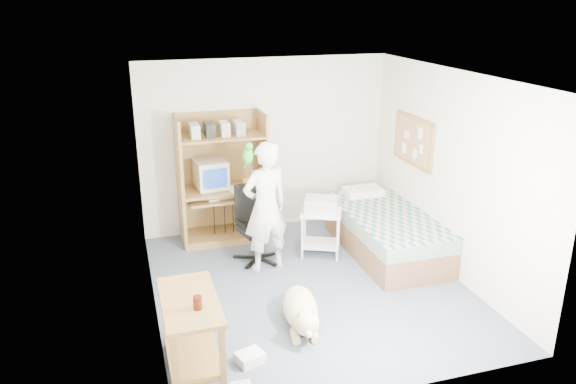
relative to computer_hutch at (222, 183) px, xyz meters
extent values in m
plane|color=#4C5668|center=(0.70, -1.74, -0.82)|extent=(4.00, 4.00, 0.00)
cube|color=silver|center=(0.70, 0.26, 0.43)|extent=(3.60, 0.02, 2.50)
cube|color=silver|center=(2.50, -1.74, 0.43)|extent=(0.02, 4.00, 2.50)
cube|color=silver|center=(-1.10, -1.74, 0.43)|extent=(0.02, 4.00, 2.50)
cube|color=white|center=(0.70, -1.74, 1.68)|extent=(3.60, 4.00, 0.02)
cube|color=brown|center=(-0.58, -0.04, 0.08)|extent=(0.04, 0.60, 1.80)
cube|color=brown|center=(0.58, -0.04, 0.08)|extent=(0.04, 0.60, 1.80)
cube|color=brown|center=(0.00, 0.25, 0.08)|extent=(1.20, 0.02, 1.80)
cube|color=brown|center=(0.00, -0.04, -0.08)|extent=(1.12, 0.60, 0.04)
cube|color=brown|center=(0.00, -0.12, -0.18)|extent=(1.00, 0.50, 0.03)
cube|color=brown|center=(0.00, -0.04, 0.68)|extent=(1.12, 0.55, 0.03)
cube|color=brown|center=(0.00, -0.04, -0.77)|extent=(1.12, 0.60, 0.10)
cube|color=brown|center=(2.00, -1.14, -0.64)|extent=(1.00, 2.00, 0.36)
cube|color=#2C6876|center=(2.00, -1.14, -0.36)|extent=(1.02, 2.02, 0.20)
cube|color=white|center=(2.00, -0.34, -0.22)|extent=(0.55, 0.35, 0.12)
cube|color=brown|center=(-0.85, -2.94, -0.09)|extent=(0.50, 1.00, 0.04)
cube|color=brown|center=(-1.05, -3.39, -0.47)|extent=(0.05, 0.05, 0.70)
cube|color=brown|center=(-0.65, -3.39, -0.47)|extent=(0.05, 0.05, 0.70)
cube|color=brown|center=(-1.05, -2.49, -0.47)|extent=(0.05, 0.05, 0.70)
cube|color=brown|center=(-0.65, -2.49, -0.47)|extent=(0.05, 0.05, 0.70)
cube|color=brown|center=(-0.85, -2.94, -0.62)|extent=(0.46, 0.92, 0.03)
cube|color=#A17048|center=(2.48, -0.84, 0.63)|extent=(0.03, 0.90, 0.60)
cube|color=brown|center=(2.47, -0.84, 0.94)|extent=(0.04, 0.94, 0.04)
cube|color=brown|center=(2.47, -0.84, 0.32)|extent=(0.04, 0.94, 0.04)
cylinder|color=black|center=(0.28, -0.87, -0.78)|extent=(0.56, 0.56, 0.06)
cylinder|color=black|center=(0.28, -0.87, -0.60)|extent=(0.06, 0.06, 0.38)
cube|color=black|center=(0.28, -0.87, -0.38)|extent=(0.52, 0.52, 0.08)
cube|color=black|center=(0.23, -0.66, -0.07)|extent=(0.40, 0.15, 0.52)
cube|color=black|center=(0.05, -0.93, -0.24)|extent=(0.11, 0.28, 0.04)
cube|color=black|center=(0.51, -0.81, -0.24)|extent=(0.11, 0.28, 0.04)
imported|color=silver|center=(0.33, -1.12, 0.01)|extent=(0.69, 0.53, 1.66)
ellipsoid|color=#1B8E14|center=(0.13, -1.10, 0.68)|extent=(0.12, 0.12, 0.20)
sphere|color=#1B8E14|center=(0.14, -1.13, 0.81)|extent=(0.08, 0.08, 0.08)
cone|color=red|center=(0.15, -1.18, 0.81)|extent=(0.04, 0.04, 0.03)
cylinder|color=#1B8E14|center=(0.12, -1.05, 0.57)|extent=(0.06, 0.14, 0.12)
ellipsoid|color=tan|center=(0.35, -2.44, -0.65)|extent=(0.49, 0.82, 0.35)
sphere|color=tan|center=(0.28, -2.86, -0.56)|extent=(0.26, 0.26, 0.26)
cone|color=tan|center=(0.21, -2.87, -0.45)|extent=(0.07, 0.07, 0.10)
cone|color=tan|center=(0.34, -2.90, -0.45)|extent=(0.07, 0.07, 0.10)
ellipsoid|color=tan|center=(0.26, -2.97, -0.61)|extent=(0.11, 0.15, 0.09)
cylinder|color=tan|center=(0.42, -2.04, -0.71)|extent=(0.11, 0.25, 0.12)
cube|color=silver|center=(1.13, -0.94, -0.21)|extent=(0.65, 0.60, 0.04)
cube|color=silver|center=(1.13, -0.94, -0.66)|extent=(0.60, 0.54, 0.03)
cylinder|color=silver|center=(0.90, -1.12, -0.52)|extent=(0.03, 0.03, 0.61)
cylinder|color=silver|center=(1.36, -1.12, -0.52)|extent=(0.03, 0.03, 0.61)
cylinder|color=silver|center=(0.90, -0.76, -0.52)|extent=(0.03, 0.03, 0.61)
cylinder|color=silver|center=(1.36, -0.76, -0.52)|extent=(0.03, 0.03, 0.61)
cube|color=#AFAFAA|center=(1.13, -0.94, -0.10)|extent=(0.51, 0.46, 0.18)
cube|color=beige|center=(-0.15, 0.01, 0.15)|extent=(0.46, 0.48, 0.40)
cube|color=navy|center=(-0.13, -0.21, 0.15)|extent=(0.33, 0.05, 0.27)
cube|color=beige|center=(-0.03, -0.16, -0.15)|extent=(0.47, 0.23, 0.03)
cylinder|color=gold|center=(0.32, -0.09, 0.00)|extent=(0.08, 0.08, 0.12)
cylinder|color=#3C1309|center=(-0.80, -3.11, -0.01)|extent=(0.08, 0.08, 0.12)
cube|color=silver|center=(-0.32, -2.97, -0.77)|extent=(0.30, 0.27, 0.10)
camera|label=1|loc=(-1.29, -7.38, 2.48)|focal=35.00mm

